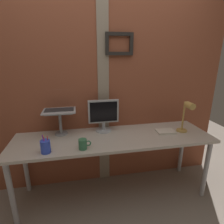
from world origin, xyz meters
TOP-DOWN VIEW (x-y plane):
  - ground_plane at (0.00, 0.00)m, footprint 6.00×6.00m
  - brick_wall_back at (0.00, 0.47)m, footprint 3.03×0.15m
  - desk at (0.10, 0.11)m, footprint 2.13×0.61m
  - monitor at (0.02, 0.29)m, footprint 0.34×0.18m
  - laptop_stand at (-0.46, 0.29)m, footprint 0.28×0.22m
  - laptop at (-0.46, 0.37)m, footprint 0.34×0.32m
  - desk_lamp at (0.90, 0.06)m, footprint 0.12×0.20m
  - pen_cup at (-0.57, -0.09)m, footprint 0.09×0.09m
  - coffee_mug at (-0.23, -0.09)m, footprint 0.12×0.08m
  - paper_clutter_stack at (0.70, 0.11)m, footprint 0.21×0.15m

SIDE VIEW (x-z plane):
  - ground_plane at x=0.00m, z-range 0.00..0.00m
  - desk at x=0.10m, z-range 0.29..1.02m
  - paper_clutter_stack at x=0.70m, z-range 0.73..0.75m
  - coffee_mug at x=-0.23m, z-range 0.73..0.83m
  - pen_cup at x=-0.57m, z-range 0.70..0.88m
  - laptop_stand at x=-0.46m, z-range 0.77..1.04m
  - monitor at x=0.02m, z-range 0.75..1.12m
  - desk_lamp at x=0.90m, z-range 0.77..1.14m
  - laptop at x=-0.46m, z-range 0.94..1.16m
  - brick_wall_back at x=0.00m, z-range 0.00..2.38m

